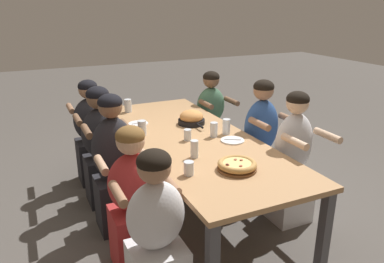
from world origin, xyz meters
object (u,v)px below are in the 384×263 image
Objects in this scene: diner_near_left at (92,136)px; diner_near_right at (157,241)px; diner_far_midright at (292,164)px; diner_far_center at (260,145)px; diner_near_midright at (134,204)px; diner_far_left at (211,120)px; drinking_glass_c at (214,131)px; diner_near_center at (115,169)px; pizza_board_main at (237,165)px; drinking_glass_a at (142,128)px; drinking_glass_e at (226,127)px; empty_plate_a at (138,124)px; skillet_bowl at (191,118)px; drinking_glass_d at (194,150)px; drinking_glass_g at (189,169)px; drinking_glass_f at (128,106)px; empty_plate_b at (233,140)px; drinking_glass_b at (188,135)px; diner_near_midleft at (102,150)px.

diner_near_right is (2.07, 0.00, -0.01)m from diner_near_left.
diner_far_center is at bearing -90.00° from diner_far_midright.
diner_far_left reaches higher than diner_near_midright.
drinking_glass_c is 0.11× the size of diner_near_center.
pizza_board_main is 2.10× the size of drinking_glass_a.
drinking_glass_c is at bearing -50.63° from diner_near_left.
drinking_glass_e is (-0.71, 0.32, 0.04)m from pizza_board_main.
diner_far_left is 1.77m from diner_near_center.
drinking_glass_a is 0.11× the size of diner_far_midright.
diner_near_left is at bearing -139.72° from empty_plate_a.
diner_near_midright is at bearing -22.46° from drinking_glass_a.
drinking_glass_d is at bearing -23.27° from skillet_bowl.
diner_near_left is (-1.09, -1.04, -0.29)m from drinking_glass_e.
pizza_board_main is 2.04× the size of drinking_glass_d.
drinking_glass_c reaches higher than drinking_glass_g.
drinking_glass_f is (-1.47, -0.12, 0.00)m from drinking_glass_d.
empty_plate_a is 0.16× the size of diner_far_center.
diner_far_midright is at bearing 1.10° from diner_near_midright.
drinking_glass_d is at bearing 58.00° from diner_far_left.
diner_far_center is (-0.04, 0.55, -0.24)m from drinking_glass_c.
pizza_board_main is 0.36m from drinking_glass_g.
diner_far_center is at bearing 93.70° from drinking_glass_c.
drinking_glass_a is (0.32, -0.06, 0.06)m from empty_plate_a.
skillet_bowl is 0.35× the size of diner_far_left.
drinking_glass_e is 0.13× the size of diner_near_right.
diner_near_left is 0.94× the size of diner_near_center.
drinking_glass_e is 0.13× the size of diner_far_left.
drinking_glass_e reaches higher than empty_plate_b.
diner_near_right is (1.61, -0.39, -0.23)m from empty_plate_a.
drinking_glass_c is (0.02, 0.25, 0.01)m from drinking_glass_b.
diner_far_left is at bearing 139.53° from skillet_bowl.
diner_near_midright is 1.58m from diner_near_left.
drinking_glass_f is at bearing -170.46° from pizza_board_main.
diner_far_center is at bearing 135.26° from pizza_board_main.
empty_plate_b is at bearing 112.24° from drinking_glass_d.
drinking_glass_g is at bearing -0.81° from empty_plate_a.
diner_far_left reaches higher than drinking_glass_a.
skillet_bowl is at bearing 156.73° from drinking_glass_d.
diner_near_midleft is at bearing -38.64° from drinking_glass_f.
empty_plate_b is 1.54× the size of drinking_glass_c.
drinking_glass_f reaches higher than drinking_glass_g.
diner_near_right reaches higher than empty_plate_b.
diner_near_center is (0.56, -0.39, -0.19)m from empty_plate_a.
pizza_board_main is 0.80m from diner_near_midright.
drinking_glass_e is at bearing 46.30° from empty_plate_a.
drinking_glass_e is 1.46m from diner_near_right.
empty_plate_b is (0.81, 0.61, -0.00)m from empty_plate_a.
diner_far_center reaches higher than diner_near_left.
drinking_glass_c is 1.22m from drinking_glass_f.
diner_near_midright is (0.50, -1.04, -0.30)m from drinking_glass_e.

